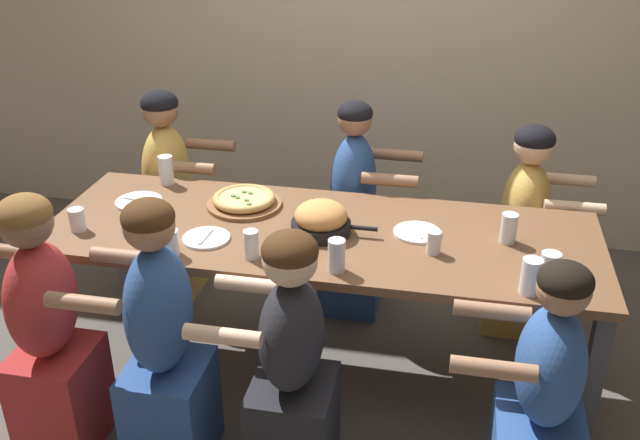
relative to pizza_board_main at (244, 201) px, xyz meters
The scene contains 24 objects.
ground_plane 0.94m from the pizza_board_main, 23.20° to the right, with size 18.00×18.00×0.00m, color #514C47.
dining_table 0.45m from the pizza_board_main, 23.20° to the right, with size 2.46×0.86×0.80m.
pizza_board_main is the anchor object (origin of this frame).
skillet_bowl 0.46m from the pizza_board_main, 25.37° to the right, with size 0.38×0.26×0.15m.
empty_plate_a 0.84m from the pizza_board_main, ahead, with size 0.21×0.21×0.02m.
empty_plate_b 0.51m from the pizza_board_main, behind, with size 0.22×0.22×0.02m.
empty_plate_c 0.36m from the pizza_board_main, 100.16° to the right, with size 0.21×0.21×0.02m.
cocktail_glass_blue 0.54m from the pizza_board_main, 133.46° to the right, with size 0.08×0.08×0.12m.
drinking_glass_a 1.22m from the pizza_board_main, ahead, with size 0.07×0.07×0.13m.
drinking_glass_b 0.76m from the pizza_board_main, 149.39° to the right, with size 0.07×0.07×0.10m.
drinking_glass_c 0.50m from the pizza_board_main, 69.61° to the right, with size 0.06×0.06×0.12m.
drinking_glass_d 1.38m from the pizza_board_main, 22.04° to the right, with size 0.08×0.08×0.14m.
drinking_glass_e 0.50m from the pizza_board_main, 159.05° to the left, with size 0.07×0.07×0.15m.
drinking_glass_f 0.74m from the pizza_board_main, 43.23° to the right, with size 0.07×0.07×0.14m.
drinking_glass_g 1.42m from the pizza_board_main, 16.84° to the right, with size 0.08×0.08×0.12m.
drinking_glass_h 0.95m from the pizza_board_main, 17.25° to the right, with size 0.06×0.06×0.10m.
drinking_glass_i 0.54m from the pizza_board_main, 107.57° to the right, with size 0.08×0.08×0.11m.
diner_near_center 0.97m from the pizza_board_main, 62.75° to the right, with size 0.51×0.40×1.12m.
diner_far_right 1.45m from the pizza_board_main, 19.55° to the left, with size 0.51×0.40×1.13m.
diner_near_right 1.61m from the pizza_board_main, 31.33° to the right, with size 0.51×0.40×1.10m.
diner_near_midleft 0.87m from the pizza_board_main, 96.73° to the right, with size 0.51×0.40×1.20m.
diner_near_left 1.05m from the pizza_board_main, 125.85° to the right, with size 0.51×0.40×1.17m.
diner_far_center 0.72m from the pizza_board_main, 46.29° to the left, with size 0.51×0.40×1.20m.
diner_far_left 0.81m from the pizza_board_main, 141.33° to the left, with size 0.51×0.40×1.19m.
Camera 1 is at (0.56, -2.76, 2.26)m, focal length 40.00 mm.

